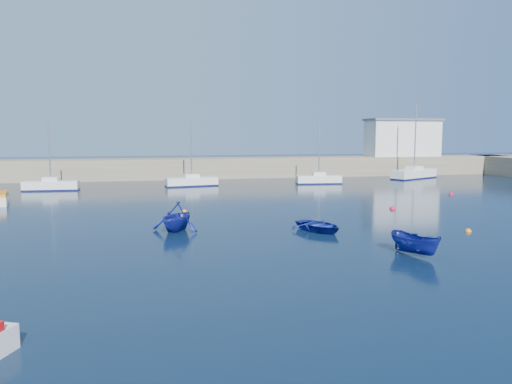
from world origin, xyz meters
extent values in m
plane|color=black|center=(0.00, 0.00, 0.00)|extent=(220.00, 220.00, 0.00)
cube|color=#786F5C|center=(0.00, 46.00, 1.30)|extent=(96.00, 4.50, 2.60)
cube|color=silver|center=(30.00, 46.00, 5.10)|extent=(10.00, 4.00, 5.00)
cube|color=silver|center=(-15.28, 35.02, 0.50)|extent=(5.55, 1.77, 0.99)
cylinder|color=#B7BABC|center=(-15.28, 35.02, 4.15)|extent=(0.15, 0.15, 6.31)
cube|color=silver|center=(-0.68, 36.26, 0.48)|extent=(5.93, 2.55, 0.97)
cylinder|color=#B7BABC|center=(-0.68, 36.26, 4.27)|extent=(0.14, 0.14, 6.60)
cube|color=silver|center=(14.09, 35.75, 0.49)|extent=(5.31, 1.90, 0.98)
cylinder|color=#B7BABC|center=(14.09, 35.75, 3.97)|extent=(0.15, 0.15, 5.98)
cube|color=silver|center=(28.46, 39.66, 0.58)|extent=(7.47, 5.23, 1.15)
cylinder|color=#B7BABC|center=(28.46, 39.66, 5.38)|extent=(0.17, 0.17, 8.45)
imported|color=navy|center=(4.97, 8.95, 0.35)|extent=(3.62, 4.07, 0.70)
imported|color=navy|center=(-3.54, 10.89, 0.89)|extent=(4.23, 4.40, 1.79)
imported|color=navy|center=(7.66, 2.29, 0.57)|extent=(2.06, 3.18, 1.15)
sphere|color=red|center=(13.50, 16.12, 0.00)|extent=(0.49, 0.49, 0.49)
sphere|color=orange|center=(13.84, 6.99, 0.00)|extent=(0.40, 0.40, 0.40)
sphere|color=orange|center=(-2.65, 17.73, 0.00)|extent=(0.49, 0.49, 0.49)
sphere|color=red|center=(23.41, 23.52, 0.00)|extent=(0.44, 0.44, 0.44)
camera|label=1|loc=(-4.88, -19.61, 6.05)|focal=35.00mm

